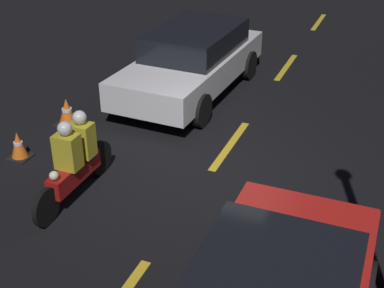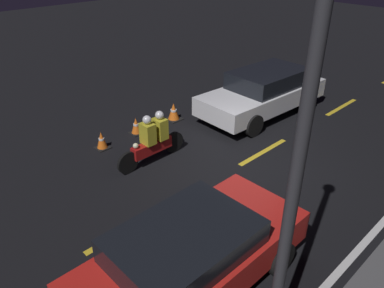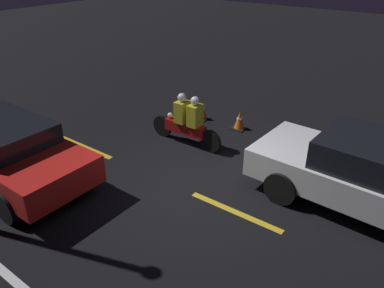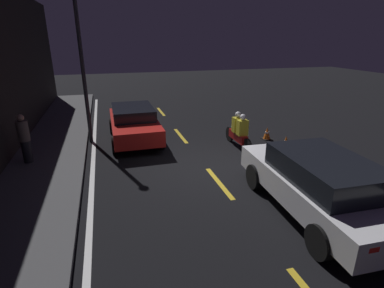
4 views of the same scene
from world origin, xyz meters
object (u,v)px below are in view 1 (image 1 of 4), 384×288
(traffic_cone_mid, at_px, (19,145))
(traffic_cone_near, at_px, (67,112))
(motorcycle, at_px, (75,160))
(sedan_white, at_px, (192,59))

(traffic_cone_mid, bearing_deg, traffic_cone_near, 178.52)
(traffic_cone_near, bearing_deg, motorcycle, 37.30)
(motorcycle, height_order, traffic_cone_near, motorcycle)
(motorcycle, distance_m, traffic_cone_mid, 1.77)
(sedan_white, distance_m, traffic_cone_near, 3.03)
(sedan_white, distance_m, motorcycle, 4.53)
(sedan_white, xyz_separation_m, traffic_cone_near, (2.46, -1.69, -0.52))
(traffic_cone_mid, bearing_deg, sedan_white, 156.22)
(motorcycle, relative_size, traffic_cone_near, 3.79)
(sedan_white, height_order, traffic_cone_mid, sedan_white)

